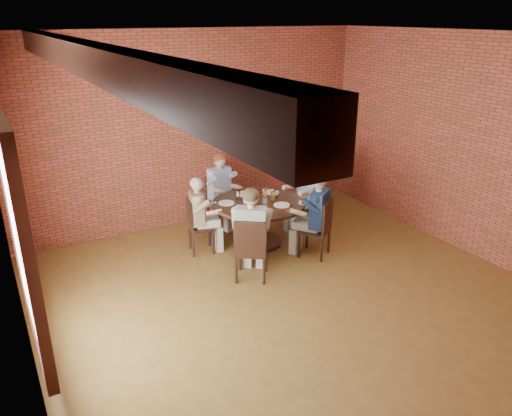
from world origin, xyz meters
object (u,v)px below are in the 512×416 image
diner_e (315,216)px  diner_b (221,191)px  diner_c (200,216)px  dining_table (259,215)px  chair_b (219,198)px  chair_a (310,199)px  diner_d (251,234)px  diner_a (306,191)px  chair_c (196,224)px  chair_d (251,248)px  chair_e (320,226)px  smartphone (289,205)px

diner_e → diner_b: bearing=-103.1°
diner_c → dining_table: bearing=-90.0°
chair_b → chair_a: bearing=-44.4°
diner_d → diner_a: bearing=-112.1°
diner_a → diner_c: (-2.01, 0.03, -0.07)m
diner_d → diner_e: bearing=-138.2°
chair_c → chair_d: 1.28m
chair_b → diner_a: bearing=-46.8°
diner_a → diner_b: size_ratio=1.06×
diner_b → chair_d: bearing=-114.5°
dining_table → diner_c: 0.98m
chair_a → diner_e: 1.16m
diner_c → diner_e: (1.51, -1.00, 0.05)m
diner_d → diner_c: bearing=-40.7°
chair_b → diner_b: bearing=-90.0°
chair_a → chair_e: 1.18m
diner_d → chair_e: (1.27, 0.07, -0.18)m
diner_a → chair_e: size_ratio=1.47×
chair_b → diner_b: size_ratio=0.71×
dining_table → diner_c: diner_c is taller
chair_a → chair_d: (-1.86, -1.20, -0.00)m
chair_e → smartphone: 0.61m
dining_table → diner_a: diner_a is taller
diner_b → chair_c: size_ratio=1.47×
chair_a → smartphone: (-0.81, -0.56, 0.23)m
diner_a → diner_b: (-1.24, 0.86, -0.04)m
chair_b → chair_c: size_ratio=1.04×
chair_d → smartphone: size_ratio=7.78×
chair_a → chair_b: size_ratio=1.05×
diner_a → chair_e: 1.15m
chair_c → diner_d: 1.23m
diner_b → diner_c: (-0.77, -0.82, -0.03)m
dining_table → chair_b: size_ratio=1.64×
chair_a → diner_b: (-1.33, 0.84, 0.13)m
diner_e → diner_c: bearing=-68.8°
diner_b → chair_d: 2.12m
chair_a → diner_b: bearing=-131.6°
dining_table → chair_a: bearing=9.3°
diner_b → diner_e: diner_e is taller
chair_a → diner_a: size_ratio=0.70×
chair_e → smartphone: size_ratio=7.62×
diner_c → chair_d: bearing=-156.6°
smartphone → chair_a: bearing=38.0°
chair_b → smartphone: bearing=-80.1°
chair_b → diner_e: bearing=-78.3°
diner_c → smartphone: size_ratio=10.06×
chair_b → diner_b: (0.01, -0.08, 0.15)m
chair_b → chair_e: bearing=-77.8°
chair_c → smartphone: bearing=-101.4°
dining_table → chair_b: 1.13m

